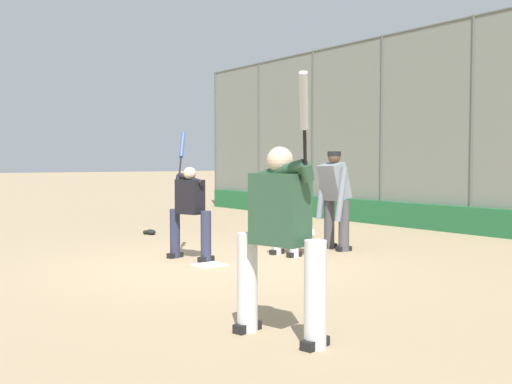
{
  "coord_description": "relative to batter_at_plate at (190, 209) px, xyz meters",
  "views": [
    {
      "loc": [
        -7.47,
        4.69,
        1.53
      ],
      "look_at": [
        0.19,
        -1.0,
        1.05
      ],
      "focal_mm": 42.0,
      "sensor_mm": 36.0,
      "label": 1
    }
  ],
  "objects": [
    {
      "name": "spare_bat_near_backstop",
      "position": [
        4.02,
        -4.66,
        -0.76
      ],
      "size": [
        0.07,
        0.87,
        0.07
      ],
      "rotation": [
        0.0,
        0.0,
        4.7
      ],
      "color": "black",
      "rests_on": "ground_plane"
    },
    {
      "name": "ground_plane",
      "position": [
        -0.63,
        0.04,
        -0.79
      ],
      "size": [
        160.0,
        160.0,
        0.0
      ],
      "primitive_type": "plane",
      "color": "tan"
    },
    {
      "name": "fielding_glove_on_dirt",
      "position": [
        3.31,
        -0.96,
        -0.74
      ],
      "size": [
        0.3,
        0.23,
        0.11
      ],
      "color": "black",
      "rests_on": "ground_plane"
    },
    {
      "name": "home_plate_marker",
      "position": [
        -0.63,
        0.04,
        -0.78
      ],
      "size": [
        0.43,
        0.43,
        0.01
      ],
      "primitive_type": "cube",
      "color": "white",
      "rests_on": "ground_plane"
    },
    {
      "name": "backstop_fence",
      "position": [
        -0.63,
        -6.53,
        1.61
      ],
      "size": [
        20.09,
        0.08,
        4.61
      ],
      "color": "#515651",
      "rests_on": "ground_plane"
    },
    {
      "name": "umpire_home",
      "position": [
        -0.61,
        -2.54,
        0.14
      ],
      "size": [
        0.7,
        0.46,
        1.72
      ],
      "rotation": [
        0.0,
        0.0,
        -0.09
      ],
      "color": "#4C4C51",
      "rests_on": "ground_plane"
    },
    {
      "name": "padding_wall",
      "position": [
        -0.63,
        -6.43,
        -0.5
      ],
      "size": [
        19.61,
        0.18,
        0.58
      ],
      "primitive_type": "cube",
      "color": "#236638",
      "rests_on": "ground_plane"
    },
    {
      "name": "batter_on_deck",
      "position": [
        -4.14,
        1.53,
        0.12
      ],
      "size": [
        1.12,
        0.55,
        2.21
      ],
      "rotation": [
        0.0,
        0.0,
        3.36
      ],
      "color": "silver",
      "rests_on": "ground_plane"
    },
    {
      "name": "batter_at_plate",
      "position": [
        0.0,
        0.0,
        0.0
      ],
      "size": [
        1.06,
        0.53,
        2.03
      ],
      "rotation": [
        0.0,
        0.0,
        0.3
      ],
      "color": "#2D334C",
      "rests_on": "ground_plane"
    },
    {
      "name": "catcher_behind_plate",
      "position": [
        -0.58,
        -1.61,
        -0.19
      ],
      "size": [
        0.63,
        0.74,
        1.16
      ],
      "rotation": [
        0.0,
        0.0,
        0.1
      ],
      "color": "silver",
      "rests_on": "ground_plane"
    }
  ]
}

